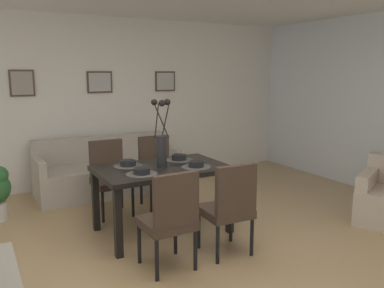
{
  "coord_description": "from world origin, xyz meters",
  "views": [
    {
      "loc": [
        -1.54,
        -2.98,
        1.76
      ],
      "look_at": [
        0.62,
        0.93,
        0.95
      ],
      "focal_mm": 37.54,
      "sensor_mm": 36.0,
      "label": 1
    }
  ],
  "objects_px": {
    "framed_picture_left": "(22,83)",
    "bowl_far_right": "(179,157)",
    "framed_picture_center": "(100,82)",
    "framed_picture_right": "(165,81)",
    "bowl_near_left": "(142,170)",
    "dining_chair_far_left": "(229,205)",
    "dining_table": "(162,175)",
    "centerpiece_vase": "(162,141)",
    "dining_chair_far_right": "(157,168)",
    "dining_chair_near_right": "(110,174)",
    "bowl_far_left": "(196,164)",
    "dining_chair_near_left": "(170,216)",
    "sofa": "(107,173)",
    "bowl_near_right": "(128,163)"
  },
  "relations": [
    {
      "from": "sofa",
      "to": "dining_chair_far_left",
      "type": "bearing_deg",
      "value": -81.59
    },
    {
      "from": "bowl_far_right",
      "to": "dining_chair_far_right",
      "type": "bearing_deg",
      "value": 89.36
    },
    {
      "from": "framed_picture_right",
      "to": "dining_chair_near_left",
      "type": "bearing_deg",
      "value": -114.51
    },
    {
      "from": "dining_chair_near_right",
      "to": "centerpiece_vase",
      "type": "relative_size",
      "value": 1.25
    },
    {
      "from": "dining_chair_far_left",
      "to": "centerpiece_vase",
      "type": "height_order",
      "value": "centerpiece_vase"
    },
    {
      "from": "dining_chair_near_left",
      "to": "framed_picture_right",
      "type": "height_order",
      "value": "framed_picture_right"
    },
    {
      "from": "dining_table",
      "to": "bowl_far_right",
      "type": "height_order",
      "value": "bowl_far_right"
    },
    {
      "from": "dining_chair_near_right",
      "to": "centerpiece_vase",
      "type": "distance_m",
      "value": 1.04
    },
    {
      "from": "dining_chair_far_right",
      "to": "framed_picture_center",
      "type": "distance_m",
      "value": 1.81
    },
    {
      "from": "framed_picture_center",
      "to": "framed_picture_right",
      "type": "bearing_deg",
      "value": 0.0
    },
    {
      "from": "dining_chair_near_left",
      "to": "dining_chair_far_left",
      "type": "distance_m",
      "value": 0.63
    },
    {
      "from": "bowl_near_right",
      "to": "sofa",
      "type": "bearing_deg",
      "value": 81.49
    },
    {
      "from": "dining_chair_near_right",
      "to": "dining_chair_far_left",
      "type": "bearing_deg",
      "value": -69.28
    },
    {
      "from": "dining_chair_near_left",
      "to": "sofa",
      "type": "height_order",
      "value": "dining_chair_near_left"
    },
    {
      "from": "framed_picture_left",
      "to": "bowl_far_right",
      "type": "bearing_deg",
      "value": -55.38
    },
    {
      "from": "centerpiece_vase",
      "to": "bowl_near_left",
      "type": "relative_size",
      "value": 4.32
    },
    {
      "from": "bowl_near_right",
      "to": "bowl_far_right",
      "type": "distance_m",
      "value": 0.63
    },
    {
      "from": "sofa",
      "to": "framed_picture_right",
      "type": "height_order",
      "value": "framed_picture_right"
    },
    {
      "from": "centerpiece_vase",
      "to": "sofa",
      "type": "relative_size",
      "value": 0.36
    },
    {
      "from": "bowl_near_left",
      "to": "bowl_far_left",
      "type": "distance_m",
      "value": 0.63
    },
    {
      "from": "dining_table",
      "to": "framed_picture_center",
      "type": "bearing_deg",
      "value": 90.0
    },
    {
      "from": "dining_chair_far_left",
      "to": "bowl_far_left",
      "type": "relative_size",
      "value": 5.41
    },
    {
      "from": "dining_chair_near_right",
      "to": "bowl_near_right",
      "type": "height_order",
      "value": "dining_chair_near_right"
    },
    {
      "from": "framed_picture_right",
      "to": "dining_chair_far_right",
      "type": "bearing_deg",
      "value": -119.28
    },
    {
      "from": "framed_picture_left",
      "to": "centerpiece_vase",
      "type": "bearing_deg",
      "value": -63.86
    },
    {
      "from": "dining_chair_near_left",
      "to": "framed_picture_right",
      "type": "bearing_deg",
      "value": 65.49
    },
    {
      "from": "centerpiece_vase",
      "to": "bowl_far_right",
      "type": "xyz_separation_m",
      "value": [
        0.31,
        0.2,
        -0.24
      ]
    },
    {
      "from": "bowl_near_left",
      "to": "framed_picture_center",
      "type": "xyz_separation_m",
      "value": [
        0.32,
        2.47,
        0.82
      ]
    },
    {
      "from": "dining_table",
      "to": "bowl_near_left",
      "type": "height_order",
      "value": "bowl_near_left"
    },
    {
      "from": "dining_chair_near_right",
      "to": "bowl_near_right",
      "type": "distance_m",
      "value": 0.7
    },
    {
      "from": "dining_chair_far_left",
      "to": "dining_table",
      "type": "bearing_deg",
      "value": 110.11
    },
    {
      "from": "framed_picture_center",
      "to": "framed_picture_right",
      "type": "distance_m",
      "value": 1.11
    },
    {
      "from": "dining_chair_near_left",
      "to": "framed_picture_center",
      "type": "xyz_separation_m",
      "value": [
        0.31,
        3.13,
        1.09
      ]
    },
    {
      "from": "bowl_far_left",
      "to": "bowl_far_right",
      "type": "relative_size",
      "value": 1.0
    },
    {
      "from": "dining_chair_near_right",
      "to": "framed_picture_right",
      "type": "relative_size",
      "value": 2.58
    },
    {
      "from": "dining_table",
      "to": "dining_chair_near_right",
      "type": "xyz_separation_m",
      "value": [
        -0.33,
        0.84,
        -0.14
      ]
    },
    {
      "from": "dining_chair_near_left",
      "to": "dining_chair_far_left",
      "type": "relative_size",
      "value": 1.0
    },
    {
      "from": "bowl_near_left",
      "to": "bowl_far_right",
      "type": "bearing_deg",
      "value": 32.66
    },
    {
      "from": "framed_picture_center",
      "to": "sofa",
      "type": "bearing_deg",
      "value": -99.16
    },
    {
      "from": "dining_chair_near_left",
      "to": "centerpiece_vase",
      "type": "relative_size",
      "value": 1.25
    },
    {
      "from": "dining_chair_far_right",
      "to": "bowl_far_left",
      "type": "bearing_deg",
      "value": -90.4
    },
    {
      "from": "dining_chair_near_left",
      "to": "dining_chair_far_right",
      "type": "xyz_separation_m",
      "value": [
        0.64,
        1.72,
        0.0
      ]
    },
    {
      "from": "dining_chair_far_right",
      "to": "bowl_far_right",
      "type": "relative_size",
      "value": 5.41
    },
    {
      "from": "bowl_far_left",
      "to": "bowl_near_left",
      "type": "bearing_deg",
      "value": 180.0
    },
    {
      "from": "bowl_far_left",
      "to": "sofa",
      "type": "relative_size",
      "value": 0.08
    },
    {
      "from": "dining_chair_far_right",
      "to": "framed_picture_center",
      "type": "relative_size",
      "value": 2.36
    },
    {
      "from": "dining_table",
      "to": "dining_chair_far_left",
      "type": "distance_m",
      "value": 0.92
    },
    {
      "from": "dining_table",
      "to": "centerpiece_vase",
      "type": "distance_m",
      "value": 0.37
    },
    {
      "from": "bowl_near_left",
      "to": "sofa",
      "type": "bearing_deg",
      "value": 83.2
    },
    {
      "from": "bowl_near_left",
      "to": "bowl_far_left",
      "type": "xyz_separation_m",
      "value": [
        0.63,
        0.0,
        0.0
      ]
    }
  ]
}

